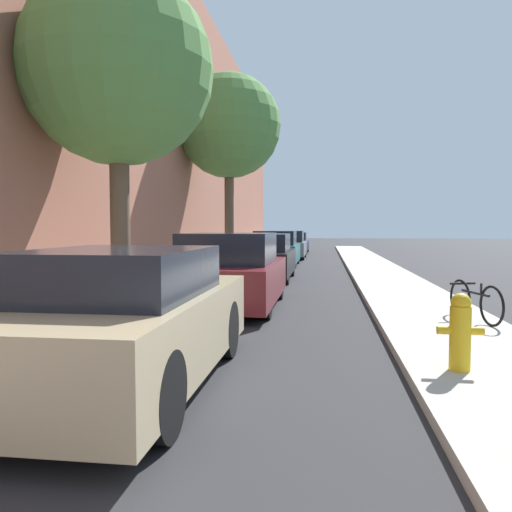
% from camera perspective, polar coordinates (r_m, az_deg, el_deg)
% --- Properties ---
extents(ground_plane, '(120.00, 120.00, 0.00)m').
position_cam_1_polar(ground_plane, '(14.78, 3.71, -3.04)').
color(ground_plane, '#28282B').
extents(sidewalk_left, '(2.00, 52.00, 0.12)m').
position_cam_1_polar(sidewalk_left, '(15.25, -7.24, -2.63)').
color(sidewalk_left, '#ADA89E').
rests_on(sidewalk_left, ground).
extents(sidewalk_right, '(2.00, 52.00, 0.12)m').
position_cam_1_polar(sidewalk_right, '(14.86, 14.95, -2.88)').
color(sidewalk_right, '#ADA89E').
rests_on(sidewalk_right, ground).
extents(building_facade_left, '(0.70, 52.00, 10.71)m').
position_cam_1_polar(building_facade_left, '(16.02, -12.26, 16.67)').
color(building_facade_left, '#9E604C').
rests_on(building_facade_left, ground).
extents(parked_car_champagne, '(1.78, 4.07, 1.41)m').
position_cam_1_polar(parked_car_champagne, '(5.32, -14.59, -7.02)').
color(parked_car_champagne, black).
rests_on(parked_car_champagne, ground).
extents(parked_car_maroon, '(1.90, 4.11, 1.51)m').
position_cam_1_polar(parked_car_maroon, '(10.20, -2.89, -1.91)').
color(parked_car_maroon, black).
rests_on(parked_car_maroon, ground).
extents(parked_car_black, '(1.85, 4.07, 1.42)m').
position_cam_1_polar(parked_car_black, '(15.54, 0.65, -0.20)').
color(parked_car_black, black).
rests_on(parked_car_black, ground).
extents(parked_car_teal, '(1.85, 4.11, 1.47)m').
position_cam_1_polar(parked_car_teal, '(21.22, 2.25, 0.75)').
color(parked_car_teal, black).
rests_on(parked_car_teal, ground).
extents(parked_car_grey, '(1.90, 3.93, 1.43)m').
position_cam_1_polar(parked_car_grey, '(26.13, 3.51, 1.20)').
color(parked_car_grey, black).
rests_on(parked_car_grey, ground).
extents(parked_car_navy, '(1.74, 4.26, 1.30)m').
position_cam_1_polar(parked_car_navy, '(31.80, 4.32, 1.48)').
color(parked_car_navy, black).
rests_on(parked_car_navy, ground).
extents(street_tree_near, '(3.33, 3.33, 5.91)m').
position_cam_1_polar(street_tree_near, '(9.64, -15.33, 19.53)').
color(street_tree_near, brown).
rests_on(street_tree_near, sidewalk_left).
extents(street_tree_far, '(3.70, 3.70, 6.97)m').
position_cam_1_polar(street_tree_far, '(18.62, -3.07, 14.37)').
color(street_tree_far, brown).
rests_on(street_tree_far, sidewalk_left).
extents(fire_hydrant, '(0.47, 0.22, 0.82)m').
position_cam_1_polar(fire_hydrant, '(5.76, 22.05, -7.82)').
color(fire_hydrant, gold).
rests_on(fire_hydrant, sidewalk_right).
extents(bicycle, '(0.53, 1.50, 0.63)m').
position_cam_1_polar(bicycle, '(8.84, 23.46, -4.68)').
color(bicycle, black).
rests_on(bicycle, sidewalk_right).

